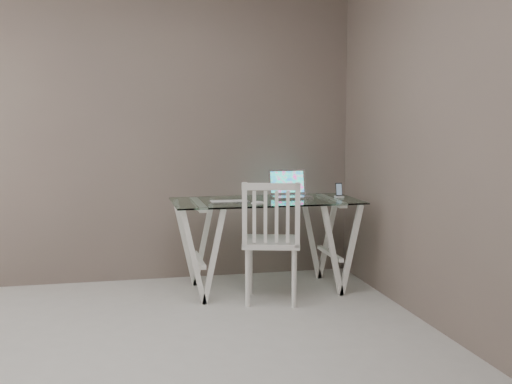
{
  "coord_description": "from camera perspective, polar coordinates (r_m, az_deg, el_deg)",
  "views": [
    {
      "loc": [
        -0.09,
        -3.32,
        1.42
      ],
      "look_at": [
        0.96,
        1.37,
        0.85
      ],
      "focal_mm": 45.0,
      "sensor_mm": 36.0,
      "label": 1
    }
  ],
  "objects": [
    {
      "name": "room",
      "position": [
        3.35,
        -12.41,
        11.69
      ],
      "size": [
        4.5,
        4.52,
        2.71
      ],
      "color": "beige",
      "rests_on": "ground"
    },
    {
      "name": "desk",
      "position": [
        5.24,
        0.89,
        -4.66
      ],
      "size": [
        1.5,
        0.7,
        0.75
      ],
      "color": "silver",
      "rests_on": "ground"
    },
    {
      "name": "chair",
      "position": [
        4.85,
        1.37,
        -3.97
      ],
      "size": [
        0.53,
        0.53,
        0.94
      ],
      "rotation": [
        0.0,
        0.0,
        -0.27
      ],
      "color": "white",
      "rests_on": "ground"
    },
    {
      "name": "laptop",
      "position": [
        5.39,
        3.0,
        0.14
      ],
      "size": [
        0.32,
        0.27,
        0.22
      ],
      "color": "#B5B5B9",
      "rests_on": "desk"
    },
    {
      "name": "keyboard",
      "position": [
        5.06,
        -2.43,
        -0.85
      ],
      "size": [
        0.31,
        0.13,
        0.01
      ],
      "primitive_type": "cube",
      "color": "silver",
      "rests_on": "desk"
    },
    {
      "name": "mouse",
      "position": [
        4.86,
        0.16,
        -1.0
      ],
      "size": [
        0.11,
        0.06,
        0.03
      ],
      "primitive_type": "ellipsoid",
      "color": "white",
      "rests_on": "desk"
    },
    {
      "name": "phone_dock",
      "position": [
        5.37,
        7.39,
        -0.14
      ],
      "size": [
        0.07,
        0.07,
        0.12
      ],
      "color": "white",
      "rests_on": "desk"
    }
  ]
}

